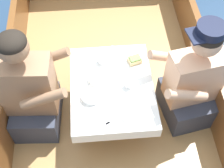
{
  "coord_description": "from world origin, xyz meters",
  "views": [
    {
      "loc": [
        -0.12,
        -1.43,
        2.64
      ],
      "look_at": [
        0.0,
        -0.06,
        0.73
      ],
      "focal_mm": 50.0,
      "sensor_mm": 36.0,
      "label": 1
    }
  ],
  "objects_px": {
    "coffee_cup_port": "(129,83)",
    "person_starboard": "(192,83)",
    "person_port": "(31,93)",
    "coffee_cup_starboard": "(102,59)",
    "sandwich": "(135,60)"
  },
  "relations": [
    {
      "from": "person_starboard",
      "to": "sandwich",
      "type": "xyz_separation_m",
      "value": [
        -0.41,
        0.23,
        0.05
      ]
    },
    {
      "from": "coffee_cup_port",
      "to": "person_starboard",
      "type": "bearing_deg",
      "value": -1.04
    },
    {
      "from": "coffee_cup_port",
      "to": "person_port",
      "type": "bearing_deg",
      "value": 179.91
    },
    {
      "from": "sandwich",
      "to": "coffee_cup_port",
      "type": "xyz_separation_m",
      "value": [
        -0.07,
        -0.22,
        0.0
      ]
    },
    {
      "from": "sandwich",
      "to": "coffee_cup_starboard",
      "type": "height_order",
      "value": "coffee_cup_starboard"
    },
    {
      "from": "person_port",
      "to": "person_starboard",
      "type": "bearing_deg",
      "value": 3.3
    },
    {
      "from": "sandwich",
      "to": "coffee_cup_port",
      "type": "bearing_deg",
      "value": -107.58
    },
    {
      "from": "person_port",
      "to": "coffee_cup_port",
      "type": "xyz_separation_m",
      "value": [
        0.75,
        -0.0,
        0.04
      ]
    },
    {
      "from": "person_port",
      "to": "coffee_cup_port",
      "type": "distance_m",
      "value": 0.75
    },
    {
      "from": "person_port",
      "to": "coffee_cup_starboard",
      "type": "relative_size",
      "value": 11.06
    },
    {
      "from": "person_port",
      "to": "coffee_cup_port",
      "type": "height_order",
      "value": "person_port"
    },
    {
      "from": "coffee_cup_port",
      "to": "coffee_cup_starboard",
      "type": "height_order",
      "value": "coffee_cup_port"
    },
    {
      "from": "person_starboard",
      "to": "coffee_cup_starboard",
      "type": "relative_size",
      "value": 10.94
    },
    {
      "from": "coffee_cup_port",
      "to": "coffee_cup_starboard",
      "type": "bearing_deg",
      "value": 127.14
    },
    {
      "from": "person_port",
      "to": "person_starboard",
      "type": "height_order",
      "value": "person_port"
    }
  ]
}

